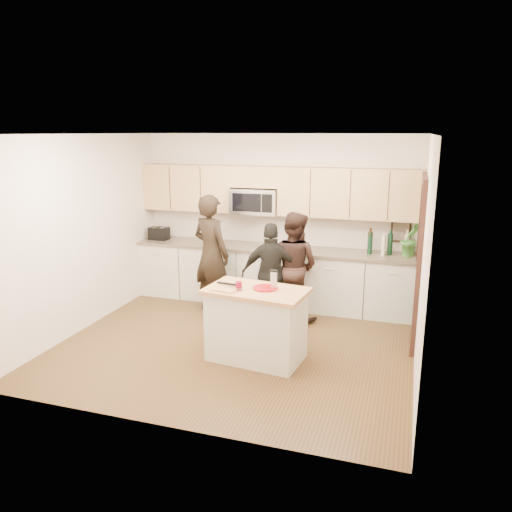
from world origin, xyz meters
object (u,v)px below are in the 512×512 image
(toaster, at_px, (159,233))
(woman_left, at_px, (211,254))
(island, at_px, (256,324))
(woman_right, at_px, (272,274))
(woman_center, at_px, (293,266))

(toaster, bearing_deg, woman_left, -25.44)
(island, relative_size, woman_left, 0.70)
(toaster, relative_size, woman_left, 0.17)
(island, distance_m, toaster, 3.17)
(woman_left, xyz_separation_m, woman_right, (1.03, -0.23, -0.17))
(island, relative_size, woman_right, 0.86)
(island, xyz_separation_m, woman_center, (0.10, 1.47, 0.35))
(woman_left, relative_size, woman_center, 1.13)
(woman_center, relative_size, woman_right, 1.09)
(woman_left, bearing_deg, woman_center, -156.85)
(woman_center, bearing_deg, toaster, 3.54)
(island, distance_m, woman_center, 1.52)
(toaster, height_order, woman_center, woman_center)
(island, bearing_deg, woman_left, 136.12)
(woman_center, bearing_deg, woman_left, 17.00)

